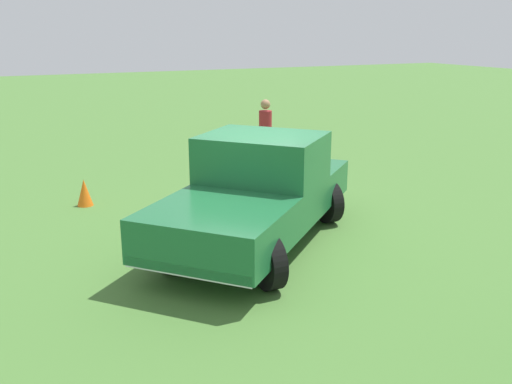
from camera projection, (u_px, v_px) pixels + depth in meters
ground_plane at (260, 233)px, 10.14m from camera, size 80.00×80.00×0.00m
pickup_truck at (259, 188)px, 9.53m from camera, size 4.68×4.89×1.81m
person_bystander at (265, 131)px, 14.26m from camera, size 0.45×0.45×1.82m
traffic_cone at (84, 193)px, 11.66m from camera, size 0.32×0.32×0.55m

